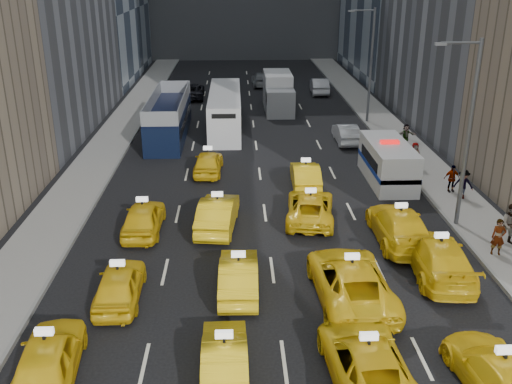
% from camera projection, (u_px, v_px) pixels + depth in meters
% --- Properties ---
extents(sidewalk_west, '(3.00, 90.00, 0.15)m').
position_uv_depth(sidewalk_west, '(105.00, 150.00, 39.39)').
color(sidewalk_west, gray).
rests_on(sidewalk_west, ground).
extents(sidewalk_east, '(3.00, 90.00, 0.15)m').
position_uv_depth(sidewalk_east, '(405.00, 147.00, 40.12)').
color(sidewalk_east, gray).
rests_on(sidewalk_east, ground).
extents(curb_west, '(0.15, 90.00, 0.18)m').
position_uv_depth(curb_west, '(126.00, 150.00, 39.43)').
color(curb_west, slate).
rests_on(curb_west, ground).
extents(curb_east, '(0.15, 90.00, 0.18)m').
position_uv_depth(curb_east, '(385.00, 147.00, 40.06)').
color(curb_east, slate).
rests_on(curb_east, ground).
extents(streetlight_near, '(2.15, 0.22, 9.00)m').
position_uv_depth(streetlight_near, '(467.00, 129.00, 26.21)').
color(streetlight_near, '#595B60').
rests_on(streetlight_near, ground).
extents(streetlight_far, '(2.15, 0.22, 9.00)m').
position_uv_depth(streetlight_far, '(370.00, 62.00, 44.80)').
color(streetlight_far, '#595B60').
rests_on(streetlight_far, ground).
extents(taxi_4, '(2.18, 4.59, 1.51)m').
position_uv_depth(taxi_4, '(48.00, 358.00, 17.37)').
color(taxi_4, yellow).
rests_on(taxi_4, ground).
extents(taxi_5, '(1.47, 4.04, 1.32)m').
position_uv_depth(taxi_5, '(225.00, 358.00, 17.52)').
color(taxi_5, yellow).
rests_on(taxi_5, ground).
extents(taxi_6, '(2.63, 5.20, 1.41)m').
position_uv_depth(taxi_6, '(367.00, 362.00, 17.30)').
color(taxi_6, yellow).
rests_on(taxi_6, ground).
extents(taxi_7, '(2.40, 5.00, 1.40)m').
position_uv_depth(taxi_7, '(500.00, 376.00, 16.71)').
color(taxi_7, yellow).
rests_on(taxi_7, ground).
extents(taxi_8, '(1.71, 4.10, 1.39)m').
position_uv_depth(taxi_8, '(119.00, 284.00, 21.54)').
color(taxi_8, yellow).
rests_on(taxi_8, ground).
extents(taxi_9, '(1.57, 4.29, 1.41)m').
position_uv_depth(taxi_9, '(239.00, 275.00, 22.16)').
color(taxi_9, yellow).
rests_on(taxi_9, ground).
extents(taxi_10, '(2.91, 5.91, 1.61)m').
position_uv_depth(taxi_10, '(351.00, 280.00, 21.60)').
color(taxi_10, yellow).
rests_on(taxi_10, ground).
extents(taxi_11, '(2.62, 5.57, 1.57)m').
position_uv_depth(taxi_11, '(439.00, 257.00, 23.35)').
color(taxi_11, yellow).
rests_on(taxi_11, ground).
extents(taxi_12, '(1.78, 4.33, 1.47)m').
position_uv_depth(taxi_12, '(143.00, 218.00, 27.16)').
color(taxi_12, yellow).
rests_on(taxi_12, ground).
extents(taxi_13, '(2.15, 4.88, 1.56)m').
position_uv_depth(taxi_13, '(218.00, 213.00, 27.54)').
color(taxi_13, yellow).
rests_on(taxi_13, ground).
extents(taxi_14, '(2.92, 5.18, 1.37)m').
position_uv_depth(taxi_14, '(310.00, 207.00, 28.48)').
color(taxi_14, yellow).
rests_on(taxi_14, ground).
extents(taxi_15, '(2.29, 5.52, 1.60)m').
position_uv_depth(taxi_15, '(399.00, 226.00, 26.17)').
color(taxi_15, yellow).
rests_on(taxi_15, ground).
extents(taxi_16, '(1.86, 4.21, 1.41)m').
position_uv_depth(taxi_16, '(208.00, 162.00, 34.95)').
color(taxi_16, yellow).
rests_on(taxi_16, ground).
extents(taxi_17, '(1.63, 4.39, 1.43)m').
position_uv_depth(taxi_17, '(305.00, 175.00, 32.73)').
color(taxi_17, yellow).
rests_on(taxi_17, ground).
extents(nypd_van, '(2.49, 5.95, 2.52)m').
position_uv_depth(nypd_van, '(388.00, 163.00, 33.46)').
color(nypd_van, silver).
rests_on(nypd_van, ground).
extents(double_decker, '(3.78, 11.04, 3.15)m').
position_uv_depth(double_decker, '(169.00, 116.00, 42.26)').
color(double_decker, black).
rests_on(double_decker, ground).
extents(city_bus, '(3.23, 11.51, 2.94)m').
position_uv_depth(city_bus, '(225.00, 111.00, 44.37)').
color(city_bus, silver).
rests_on(city_bus, ground).
extents(box_truck, '(2.91, 7.09, 3.16)m').
position_uv_depth(box_truck, '(278.00, 93.00, 50.19)').
color(box_truck, silver).
rests_on(box_truck, ground).
extents(misc_car_0, '(1.46, 4.17, 1.37)m').
position_uv_depth(misc_car_0, '(346.00, 133.00, 41.14)').
color(misc_car_0, '#B1B4BA').
rests_on(misc_car_0, ground).
extents(misc_car_1, '(2.43, 5.16, 1.43)m').
position_uv_depth(misc_car_1, '(192.00, 91.00, 55.04)').
color(misc_car_1, black).
rests_on(misc_car_1, ground).
extents(misc_car_2, '(2.07, 4.89, 1.41)m').
position_uv_depth(misc_car_2, '(261.00, 79.00, 60.92)').
color(misc_car_2, gray).
rests_on(misc_car_2, ground).
extents(misc_car_3, '(2.12, 4.45, 1.47)m').
position_uv_depth(misc_car_3, '(229.00, 87.00, 56.91)').
color(misc_car_3, black).
rests_on(misc_car_3, ground).
extents(misc_car_4, '(1.85, 4.76, 1.55)m').
position_uv_depth(misc_car_4, '(319.00, 86.00, 57.08)').
color(misc_car_4, '#B4B5BC').
rests_on(misc_car_4, ground).
extents(pedestrian_0, '(0.67, 0.50, 1.65)m').
position_uv_depth(pedestrian_0, '(498.00, 237.00, 24.67)').
color(pedestrian_0, gray).
rests_on(pedestrian_0, sidewalk_east).
extents(pedestrian_1, '(1.04, 0.74, 1.93)m').
position_uv_depth(pedestrian_1, '(511.00, 225.00, 25.53)').
color(pedestrian_1, gray).
rests_on(pedestrian_1, sidewalk_east).
extents(pedestrian_2, '(1.13, 0.73, 1.63)m').
position_uv_depth(pedestrian_2, '(463.00, 184.00, 30.71)').
color(pedestrian_2, gray).
rests_on(pedestrian_2, sidewalk_east).
extents(pedestrian_3, '(0.94, 0.49, 1.55)m').
position_uv_depth(pedestrian_3, '(452.00, 178.00, 31.66)').
color(pedestrian_3, gray).
rests_on(pedestrian_3, sidewalk_east).
extents(pedestrian_4, '(0.80, 0.44, 1.63)m').
position_uv_depth(pedestrian_4, '(414.00, 155.00, 35.42)').
color(pedestrian_4, gray).
rests_on(pedestrian_4, sidewalk_east).
extents(pedestrian_5, '(1.53, 0.69, 1.59)m').
position_uv_depth(pedestrian_5, '(406.00, 135.00, 39.68)').
color(pedestrian_5, gray).
rests_on(pedestrian_5, sidewalk_east).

